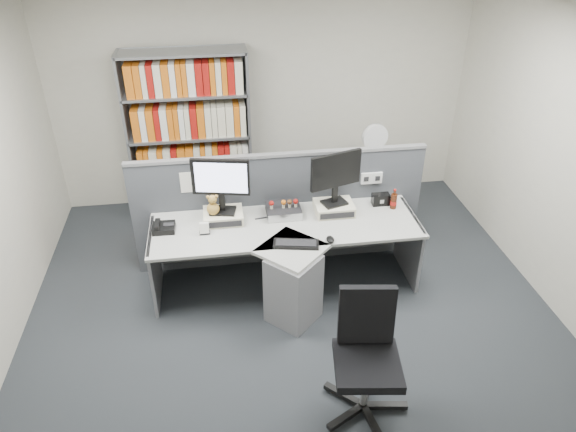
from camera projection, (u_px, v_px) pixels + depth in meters
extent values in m
plane|color=#303439|center=(298.00, 339.00, 4.85)|extent=(5.50, 5.50, 0.00)
cube|color=beige|center=(263.00, 96.00, 6.46)|extent=(5.00, 0.04, 2.70)
cube|color=white|center=(303.00, 33.00, 3.44)|extent=(5.00, 5.50, 0.04)
cube|color=#474A50|center=(280.00, 210.00, 5.58)|extent=(3.00, 0.05, 1.25)
cube|color=gray|center=(279.00, 155.00, 5.25)|extent=(3.00, 0.07, 0.03)
cube|color=white|center=(371.00, 178.00, 5.50)|extent=(0.22, 0.04, 0.12)
cube|color=white|center=(188.00, 181.00, 5.22)|extent=(0.16, 0.00, 0.22)
cube|color=white|center=(229.00, 178.00, 5.27)|extent=(0.16, 0.00, 0.22)
cube|color=white|center=(348.00, 171.00, 5.42)|extent=(0.16, 0.00, 0.22)
cube|color=#B2B2AC|center=(285.00, 226.00, 5.18)|extent=(2.60, 0.80, 0.03)
cube|color=#B2B2AC|center=(292.00, 249.00, 4.84)|extent=(0.74, 0.74, 0.03)
cube|color=gray|center=(293.00, 289.00, 4.93)|extent=(0.57, 0.57, 0.69)
cube|color=gray|center=(155.00, 266.00, 5.20)|extent=(0.03, 0.70, 0.72)
cube|color=gray|center=(408.00, 244.00, 5.51)|extent=(0.03, 0.70, 0.72)
cube|color=gray|center=(281.00, 236.00, 5.67)|extent=(2.50, 0.02, 0.45)
cube|color=beige|center=(223.00, 216.00, 5.20)|extent=(0.38, 0.30, 0.10)
cube|color=black|center=(224.00, 224.00, 5.08)|extent=(0.34, 0.01, 0.06)
cube|color=beige|center=(334.00, 208.00, 5.34)|extent=(0.38, 0.30, 0.10)
cube|color=black|center=(337.00, 216.00, 5.21)|extent=(0.34, 0.01, 0.06)
cube|color=black|center=(223.00, 211.00, 5.17)|extent=(0.27, 0.22, 0.02)
cube|color=black|center=(222.00, 202.00, 5.12)|extent=(0.06, 0.04, 0.20)
cube|color=black|center=(220.00, 177.00, 4.98)|extent=(0.54, 0.15, 0.36)
cube|color=silver|center=(221.00, 178.00, 4.96)|extent=(0.48, 0.10, 0.31)
cube|color=black|center=(334.00, 202.00, 5.31)|extent=(0.28, 0.23, 0.02)
cube|color=black|center=(335.00, 194.00, 5.26)|extent=(0.06, 0.05, 0.19)
cube|color=black|center=(336.00, 170.00, 5.12)|extent=(0.52, 0.20, 0.35)
cube|color=silver|center=(336.00, 171.00, 5.10)|extent=(0.46, 0.15, 0.30)
cube|color=black|center=(283.00, 210.00, 5.31)|extent=(0.34, 0.30, 0.09)
cube|color=silver|center=(285.00, 218.00, 5.18)|extent=(0.34, 0.01, 0.08)
cylinder|color=beige|center=(271.00, 207.00, 5.24)|extent=(0.03, 0.03, 0.03)
sphere|color=#A5140F|center=(271.00, 203.00, 5.22)|extent=(0.05, 0.05, 0.05)
cylinder|color=beige|center=(284.00, 206.00, 5.26)|extent=(0.03, 0.03, 0.03)
sphere|color=orange|center=(284.00, 202.00, 5.23)|extent=(0.05, 0.05, 0.05)
cylinder|color=beige|center=(290.00, 206.00, 5.26)|extent=(0.03, 0.03, 0.03)
sphere|color=#593319|center=(290.00, 202.00, 5.24)|extent=(0.05, 0.05, 0.05)
cylinder|color=beige|center=(296.00, 205.00, 5.27)|extent=(0.03, 0.03, 0.03)
sphere|color=#A5140F|center=(296.00, 201.00, 5.25)|extent=(0.05, 0.05, 0.05)
cube|color=black|center=(296.00, 244.00, 4.87)|extent=(0.44, 0.23, 0.02)
cube|color=black|center=(296.00, 243.00, 4.86)|extent=(0.38, 0.18, 0.01)
ellipsoid|color=black|center=(330.00, 239.00, 4.91)|extent=(0.07, 0.11, 0.04)
cube|color=black|center=(164.00, 228.00, 5.06)|extent=(0.21, 0.19, 0.06)
cube|color=black|center=(157.00, 224.00, 5.04)|extent=(0.05, 0.17, 0.03)
cube|color=black|center=(169.00, 225.00, 5.05)|extent=(0.10, 0.06, 0.01)
cube|color=black|center=(205.00, 233.00, 5.03)|extent=(0.10, 0.06, 0.02)
cube|color=white|center=(204.00, 229.00, 4.98)|extent=(0.09, 0.03, 0.10)
cube|color=white|center=(204.00, 226.00, 5.02)|extent=(0.09, 0.03, 0.10)
sphere|color=#A98238|center=(213.00, 209.00, 5.11)|extent=(0.12, 0.12, 0.12)
sphere|color=#A98238|center=(212.00, 199.00, 5.05)|extent=(0.08, 0.08, 0.08)
sphere|color=#A98238|center=(208.00, 197.00, 5.03)|extent=(0.03, 0.03, 0.03)
sphere|color=#A98238|center=(216.00, 196.00, 5.04)|extent=(0.03, 0.03, 0.03)
cube|color=black|center=(381.00, 199.00, 5.47)|extent=(0.18, 0.10, 0.12)
cylinder|color=#3F190A|center=(394.00, 201.00, 5.39)|extent=(0.06, 0.06, 0.16)
cylinder|color=#A5140F|center=(393.00, 203.00, 5.40)|extent=(0.07, 0.07, 0.04)
cylinder|color=#3F190A|center=(395.00, 192.00, 5.34)|extent=(0.02, 0.02, 0.04)
cylinder|color=#A5140F|center=(395.00, 190.00, 5.32)|extent=(0.03, 0.03, 0.01)
cube|color=gray|center=(130.00, 140.00, 6.20)|extent=(0.03, 0.40, 2.00)
cube|color=gray|center=(249.00, 133.00, 6.37)|extent=(0.03, 0.40, 2.00)
cube|color=gray|center=(190.00, 130.00, 6.44)|extent=(1.40, 0.02, 2.00)
cube|color=gray|center=(197.00, 208.00, 6.80)|extent=(1.38, 0.40, 0.03)
cube|color=gray|center=(194.00, 173.00, 6.54)|extent=(1.38, 0.40, 0.03)
cube|color=gray|center=(190.00, 135.00, 6.27)|extent=(1.38, 0.40, 0.03)
cube|color=gray|center=(186.00, 93.00, 6.01)|extent=(1.38, 0.40, 0.03)
cube|color=gray|center=(181.00, 52.00, 5.77)|extent=(1.38, 0.40, 0.03)
cube|color=#A5140F|center=(196.00, 196.00, 6.67)|extent=(1.24, 0.28, 0.36)
cube|color=orange|center=(192.00, 160.00, 6.41)|extent=(1.24, 0.28, 0.36)
cube|color=beige|center=(188.00, 120.00, 6.15)|extent=(1.24, 0.28, 0.36)
cube|color=white|center=(184.00, 77.00, 5.88)|extent=(1.24, 0.28, 0.36)
cube|color=gray|center=(370.00, 191.00, 6.50)|extent=(0.45, 0.60, 0.70)
cube|color=black|center=(378.00, 190.00, 6.16)|extent=(0.40, 0.02, 0.28)
cube|color=black|center=(376.00, 214.00, 6.33)|extent=(0.40, 0.02, 0.28)
cylinder|color=white|center=(372.00, 164.00, 6.31)|extent=(0.18, 0.18, 0.03)
cylinder|color=white|center=(373.00, 156.00, 6.26)|extent=(0.03, 0.03, 0.18)
cylinder|color=white|center=(375.00, 137.00, 6.11)|extent=(0.31, 0.09, 0.30)
cylinder|color=silver|center=(374.00, 136.00, 6.14)|extent=(0.30, 0.08, 0.30)
cylinder|color=silver|center=(365.00, 387.00, 4.07)|extent=(0.05, 0.05, 0.42)
cube|color=black|center=(367.00, 365.00, 3.94)|extent=(0.55, 0.55, 0.07)
cube|color=black|center=(367.00, 315.00, 3.98)|extent=(0.43, 0.17, 0.49)
cube|color=black|center=(387.00, 406.00, 4.18)|extent=(0.32, 0.10, 0.04)
cylinder|color=black|center=(403.00, 407.00, 4.19)|extent=(0.05, 0.05, 0.03)
cube|color=black|center=(367.00, 387.00, 4.33)|extent=(0.19, 0.31, 0.04)
cylinder|color=black|center=(370.00, 377.00, 4.44)|extent=(0.05, 0.05, 0.03)
cube|color=black|center=(342.00, 394.00, 4.27)|extent=(0.26, 0.26, 0.04)
cylinder|color=black|center=(328.00, 388.00, 4.34)|extent=(0.05, 0.05, 0.03)
cube|color=black|center=(345.00, 418.00, 4.08)|extent=(0.30, 0.19, 0.04)
cylinder|color=black|center=(332.00, 427.00, 4.03)|extent=(0.05, 0.05, 0.03)
cube|color=black|center=(374.00, 425.00, 4.03)|extent=(0.11, 0.32, 0.04)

